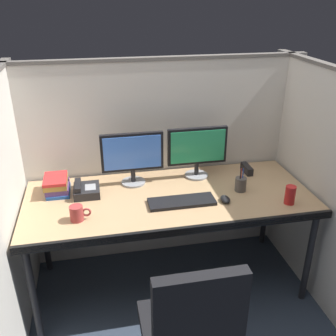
# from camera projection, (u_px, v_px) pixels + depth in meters

# --- Properties ---
(ground_plane) EXTENTS (8.00, 8.00, 0.00)m
(ground_plane) POSITION_uv_depth(u_px,v_px,m) (178.00, 312.00, 2.60)
(ground_plane) COLOR #2D3847
(cubicle_partition_rear) EXTENTS (2.21, 0.06, 1.57)m
(cubicle_partition_rear) POSITION_uv_depth(u_px,v_px,m) (158.00, 162.00, 2.93)
(cubicle_partition_rear) COLOR beige
(cubicle_partition_rear) RESTS_ON ground
(cubicle_partition_left) EXTENTS (0.06, 1.41, 1.57)m
(cubicle_partition_left) POSITION_uv_depth(u_px,v_px,m) (8.00, 213.00, 2.26)
(cubicle_partition_left) COLOR beige
(cubicle_partition_left) RESTS_ON ground
(cubicle_partition_right) EXTENTS (0.06, 1.41, 1.57)m
(cubicle_partition_right) POSITION_uv_depth(u_px,v_px,m) (314.00, 182.00, 2.62)
(cubicle_partition_right) COLOR beige
(cubicle_partition_right) RESTS_ON ground
(desk) EXTENTS (1.90, 0.80, 0.74)m
(desk) POSITION_uv_depth(u_px,v_px,m) (170.00, 203.00, 2.56)
(desk) COLOR tan
(desk) RESTS_ON ground
(monitor_left) EXTENTS (0.43, 0.17, 0.37)m
(monitor_left) POSITION_uv_depth(u_px,v_px,m) (132.00, 155.00, 2.62)
(monitor_left) COLOR gray
(monitor_left) RESTS_ON desk
(monitor_right) EXTENTS (0.43, 0.17, 0.37)m
(monitor_right) POSITION_uv_depth(u_px,v_px,m) (197.00, 149.00, 2.73)
(monitor_right) COLOR gray
(monitor_right) RESTS_ON desk
(keyboard_main) EXTENTS (0.43, 0.15, 0.02)m
(keyboard_main) POSITION_uv_depth(u_px,v_px,m) (182.00, 202.00, 2.45)
(keyboard_main) COLOR black
(keyboard_main) RESTS_ON desk
(computer_mouse) EXTENTS (0.06, 0.10, 0.04)m
(computer_mouse) POSITION_uv_depth(u_px,v_px,m) (225.00, 199.00, 2.47)
(computer_mouse) COLOR black
(computer_mouse) RESTS_ON desk
(pen_cup) EXTENTS (0.08, 0.08, 0.17)m
(pen_cup) POSITION_uv_depth(u_px,v_px,m) (241.00, 184.00, 2.59)
(pen_cup) COLOR #4C4742
(pen_cup) RESTS_ON desk
(coffee_mug) EXTENTS (0.13, 0.08, 0.09)m
(coffee_mug) POSITION_uv_depth(u_px,v_px,m) (77.00, 213.00, 2.26)
(coffee_mug) COLOR #993333
(coffee_mug) RESTS_ON desk
(book_stack) EXTENTS (0.16, 0.22, 0.11)m
(book_stack) POSITION_uv_depth(u_px,v_px,m) (57.00, 185.00, 2.57)
(book_stack) COLOR #1E478C
(book_stack) RESTS_ON desk
(desk_phone) EXTENTS (0.17, 0.19, 0.09)m
(desk_phone) POSITION_uv_depth(u_px,v_px,m) (86.00, 190.00, 2.55)
(desk_phone) COLOR black
(desk_phone) RESTS_ON desk
(soda_can) EXTENTS (0.07, 0.07, 0.12)m
(soda_can) POSITION_uv_depth(u_px,v_px,m) (290.00, 195.00, 2.43)
(soda_can) COLOR red
(soda_can) RESTS_ON desk
(red_stapler) EXTENTS (0.04, 0.15, 0.06)m
(red_stapler) POSITION_uv_depth(u_px,v_px,m) (247.00, 169.00, 2.86)
(red_stapler) COLOR black
(red_stapler) RESTS_ON desk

